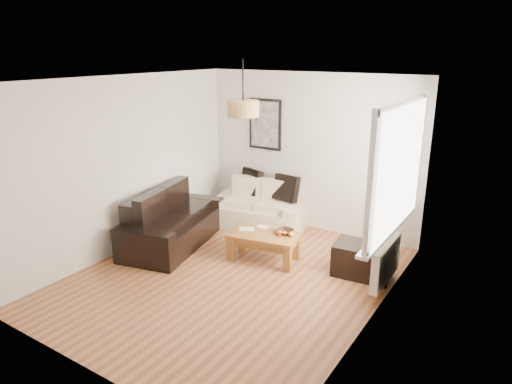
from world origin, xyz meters
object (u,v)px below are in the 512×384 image
Objects in this scene: loveseat_cream at (259,205)px; sofa_leather at (173,219)px; coffee_table at (264,247)px; ottoman at (363,260)px.

loveseat_cream is 1.54m from sofa_leather.
coffee_table is at bearing -66.47° from loveseat_cream.
loveseat_cream is 0.82× the size of sofa_leather.
loveseat_cream reaches higher than ottoman.
coffee_table is at bearing -166.90° from ottoman.
ottoman is at bearing 13.10° from coffee_table.
coffee_table is (0.76, -1.08, -0.18)m from loveseat_cream.
loveseat_cream is at bearing -41.97° from sofa_leather.
sofa_leather is at bearing -169.90° from coffee_table.
loveseat_cream is 2.28m from ottoman.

